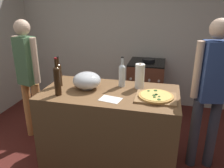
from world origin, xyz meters
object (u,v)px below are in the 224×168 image
Objects in this scene: paper_towel_roll at (140,76)px; person_in_red at (211,88)px; person_in_stripes at (28,74)px; wine_bottle_amber at (57,79)px; wine_bottle_dark at (122,74)px; pizza at (156,96)px; wine_bottle_clear at (59,74)px; mixing_bowl at (87,80)px; stove at (146,87)px.

paper_towel_roll is 0.75m from person_in_red.
wine_bottle_amber is at bearing -36.46° from person_in_stripes.
paper_towel_roll is 0.89m from wine_bottle_amber.
pizza is at bearing -33.67° from wine_bottle_dark.
mixing_bowl is at bearing -0.87° from wine_bottle_clear.
wine_bottle_clear is at bearing -23.98° from person_in_stripes.
person_in_red is at bearing 26.99° from pizza.
stove is at bearing 39.66° from person_in_stripes.
wine_bottle_amber is at bearing -133.38° from mixing_bowl.
pizza is 1.01× the size of wine_bottle_dark.
wine_bottle_clear is 0.87× the size of wine_bottle_amber.
wine_bottle_dark is at bearing 12.64° from wine_bottle_clear.
person_in_stripes is (-1.27, 0.10, -0.13)m from wine_bottle_dark.
wine_bottle_dark is 0.72m from wine_bottle_amber.
person_in_red is (0.75, 0.02, -0.08)m from paper_towel_roll.
stove is 0.55× the size of person_in_red.
wine_bottle_amber reaches higher than wine_bottle_dark.
paper_towel_roll is at bearing -4.04° from person_in_stripes.
wine_bottle_dark is at bearing 24.02° from mixing_bowl.
wine_bottle_clear is (-1.10, 0.11, 0.12)m from pizza.
wine_bottle_dark reaches higher than mixing_bowl.
person_in_red is (1.64, 0.17, -0.08)m from wine_bottle_clear.
stove is (0.17, 1.29, -0.62)m from wine_bottle_dark.
paper_towel_roll is 1.48m from person_in_stripes.
person_in_stripes is (-1.47, 0.10, -0.12)m from paper_towel_roll.
wine_bottle_amber is 1.96m from stove.
stove is at bearing 69.80° from mixing_bowl.
mixing_bowl is 1.11× the size of paper_towel_roll.
paper_towel_roll is (-0.20, 0.26, 0.11)m from pizza.
pizza is at bearing -7.77° from mixing_bowl.
mixing_bowl is at bearing 46.62° from wine_bottle_amber.
person_in_red is (2.21, -0.08, 0.04)m from person_in_stripes.
mixing_bowl is 0.94m from person_in_stripes.
stove is (0.76, 1.69, -0.64)m from wine_bottle_amber.
wine_bottle_dark is 0.71m from wine_bottle_clear.
person_in_stripes reaches higher than stove.
pizza is 0.77m from mixing_bowl.
pizza is 1.25× the size of paper_towel_roll.
wine_bottle_dark is at bearing 146.33° from pizza.
paper_towel_roll is 0.71× the size of wine_bottle_amber.
wine_bottle_amber reaches higher than paper_towel_roll.
stove is at bearing 91.29° from paper_towel_roll.
paper_towel_roll is at bearing 15.36° from mixing_bowl.
paper_towel_roll is 0.20m from wine_bottle_dark.
pizza is 1.65m from stove.
pizza is 1.01× the size of wine_bottle_clear.
paper_towel_roll is 1.43m from stove.
wine_bottle_amber is at bearing -164.83° from person_in_red.
person_in_stripes is at bearing 177.85° from person_in_red.
person_in_red reaches higher than wine_bottle_dark.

